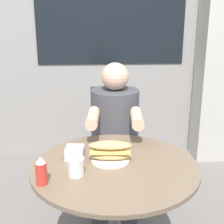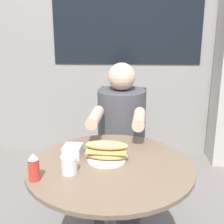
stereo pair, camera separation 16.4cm
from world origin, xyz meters
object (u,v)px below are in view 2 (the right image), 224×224
(drink_cup, at_px, (69,165))
(diner_chair, at_px, (122,133))
(cafe_table, at_px, (110,198))
(seated_diner, at_px, (120,156))
(sandwich_on_plate, at_px, (107,152))
(condiment_bottle, at_px, (34,167))

(drink_cup, bearing_deg, diner_chair, 76.81)
(cafe_table, bearing_deg, drink_cup, -154.01)
(cafe_table, height_order, seated_diner, seated_diner)
(sandwich_on_plate, bearing_deg, condiment_bottle, -145.71)
(seated_diner, height_order, drink_cup, seated_diner)
(diner_chair, relative_size, drink_cup, 10.42)
(drink_cup, xyz_separation_m, condiment_bottle, (-0.14, -0.07, 0.02))
(seated_diner, xyz_separation_m, drink_cup, (-0.23, -0.66, 0.27))
(condiment_bottle, bearing_deg, drink_cup, 26.06)
(diner_chair, xyz_separation_m, condiment_bottle, (-0.38, -1.08, 0.25))
(diner_chair, bearing_deg, cafe_table, 91.35)
(condiment_bottle, bearing_deg, diner_chair, 70.70)
(cafe_table, bearing_deg, condiment_bottle, -153.98)
(sandwich_on_plate, relative_size, condiment_bottle, 1.72)
(cafe_table, relative_size, sandwich_on_plate, 3.71)
(sandwich_on_plate, distance_m, drink_cup, 0.21)
(diner_chair, distance_m, condiment_bottle, 1.17)
(cafe_table, height_order, condiment_bottle, condiment_bottle)
(diner_chair, bearing_deg, sandwich_on_plate, 89.86)
(sandwich_on_plate, bearing_deg, drink_cup, -139.66)
(diner_chair, bearing_deg, drink_cup, 81.54)
(diner_chair, relative_size, sandwich_on_plate, 4.03)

